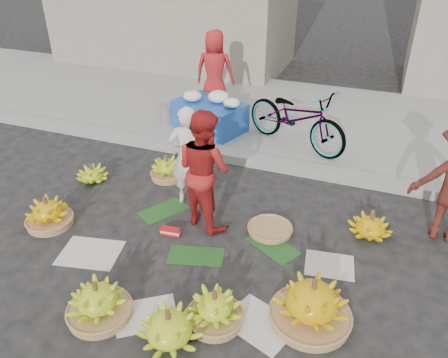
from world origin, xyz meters
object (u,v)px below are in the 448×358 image
(flower_table, at_px, (210,114))
(bicycle, at_px, (296,117))
(banana_bunch_0, at_px, (48,213))
(banana_bunch_4, at_px, (312,303))
(vendor_cream, at_px, (188,156))

(flower_table, relative_size, bicycle, 0.73)
(banana_bunch_0, xyz_separation_m, bicycle, (2.48, 3.20, 0.46))
(banana_bunch_0, relative_size, banana_bunch_4, 0.67)
(banana_bunch_4, distance_m, vendor_cream, 2.57)
(banana_bunch_4, xyz_separation_m, bicycle, (-1.00, 3.58, 0.40))
(banana_bunch_4, bearing_deg, vendor_cream, 142.60)
(banana_bunch_0, relative_size, bicycle, 0.33)
(vendor_cream, bearing_deg, flower_table, -94.92)
(banana_bunch_4, distance_m, flower_table, 4.52)
(banana_bunch_0, height_order, flower_table, flower_table)
(banana_bunch_0, bearing_deg, bicycle, 52.26)
(banana_bunch_0, distance_m, flower_table, 3.44)
(bicycle, bearing_deg, banana_bunch_4, -139.95)
(flower_table, distance_m, bicycle, 1.61)
(banana_bunch_4, bearing_deg, flower_table, 125.00)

